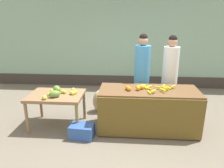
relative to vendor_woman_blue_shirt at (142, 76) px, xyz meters
name	(u,v)px	position (x,y,z in m)	size (l,w,h in m)	color
ground_plane	(126,127)	(-0.32, -0.64, -0.95)	(24.00, 24.00, 0.00)	#756B5B
market_wall_back	(128,38)	(-0.32, 2.20, 0.63)	(8.85, 0.23, 3.21)	#8CB299
fruit_stall_counter	(148,110)	(0.10, -0.65, -0.52)	(1.93, 0.81, 0.85)	brown
side_table_wooden	(56,98)	(-1.77, -0.64, -0.33)	(1.10, 0.78, 0.70)	olive
banana_bunch_pile	(155,88)	(0.22, -0.61, -0.07)	(0.79, 0.56, 0.07)	yellow
orange_pile	(134,88)	(-0.18, -0.68, -0.05)	(0.37, 0.20, 0.09)	orange
mango_papaya_pile	(58,92)	(-1.71, -0.65, -0.19)	(0.63, 0.62, 0.14)	yellow
vendor_woman_blue_shirt	(142,76)	(0.00, 0.00, 0.00)	(0.34, 0.34, 1.87)	#33333D
vendor_woman_white_shirt	(170,76)	(0.63, 0.08, -0.02)	(0.34, 0.34, 1.84)	#33333D
produce_crate	(82,131)	(-1.16, -1.06, -0.82)	(0.44, 0.32, 0.26)	#3359A5
produce_sack	(100,101)	(-0.97, 0.11, -0.67)	(0.36, 0.30, 0.55)	tan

